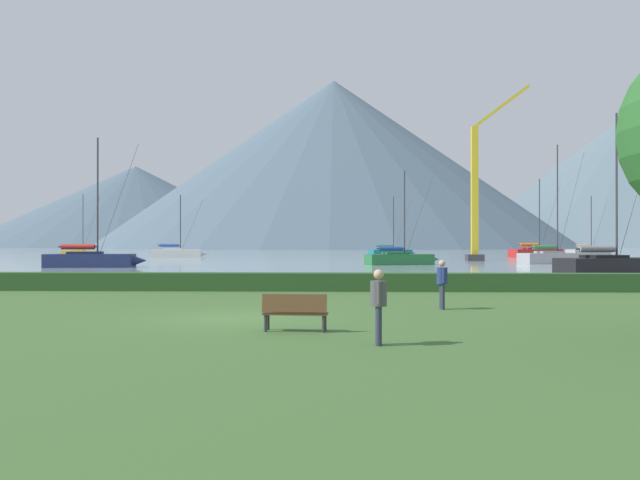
{
  "coord_description": "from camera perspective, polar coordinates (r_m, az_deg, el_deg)",
  "views": [
    {
      "loc": [
        3.31,
        -19.04,
        2.23
      ],
      "look_at": [
        0.47,
        63.22,
        2.58
      ],
      "focal_mm": 36.39,
      "sensor_mm": 36.0,
      "label": 1
    }
  ],
  "objects": [
    {
      "name": "sailboat_slip_4",
      "position": [
        104.16,
        18.49,
        -1.03
      ],
      "size": [
        9.36,
        5.01,
        11.99
      ],
      "rotation": [
        0.0,
        0.0,
        0.31
      ],
      "color": "red",
      "rests_on": "harbor_water"
    },
    {
      "name": "sailboat_slip_7",
      "position": [
        106.59,
        6.25,
        -1.08
      ],
      "size": [
        8.03,
        4.6,
        9.79
      ],
      "rotation": [
        0.0,
        0.0,
        0.35
      ],
      "color": "#19707A",
      "rests_on": "harbor_water"
    },
    {
      "name": "sailboat_slip_9",
      "position": [
        116.01,
        22.56,
        -0.99
      ],
      "size": [
        8.34,
        4.71,
        10.0
      ],
      "rotation": [
        0.0,
        0.0,
        0.34
      ],
      "color": "#9E9EA3",
      "rests_on": "harbor_water"
    },
    {
      "name": "sailboat_slip_8",
      "position": [
        101.17,
        -12.48,
        -1.1
      ],
      "size": [
        8.84,
        3.86,
        9.54
      ],
      "rotation": [
        0.0,
        0.0,
        0.18
      ],
      "color": "white",
      "rests_on": "harbor_water"
    },
    {
      "name": "sailboat_slip_2",
      "position": [
        66.29,
        7.07,
        -1.61
      ],
      "size": [
        7.94,
        4.29,
        9.56
      ],
      "rotation": [
        0.0,
        0.0,
        0.31
      ],
      "color": "#236B38",
      "rests_on": "harbor_water"
    },
    {
      "name": "dock_crane",
      "position": [
        81.86,
        13.61,
        3.51
      ],
      "size": [
        7.75,
        2.0,
        21.63
      ],
      "color": "#333338",
      "rests_on": "ground_plane"
    },
    {
      "name": "sailboat_slip_11",
      "position": [
        113.52,
        -20.32,
        -1.06
      ],
      "size": [
        6.75,
        2.47,
        10.23
      ],
      "rotation": [
        0.0,
        0.0,
        0.09
      ],
      "color": "gold",
      "rests_on": "harbor_water"
    },
    {
      "name": "hedge_line",
      "position": [
        30.28,
        -4.31,
        -3.68
      ],
      "size": [
        80.0,
        1.2,
        0.83
      ],
      "primitive_type": "cube",
      "color": "#284C23",
      "rests_on": "ground_plane"
    },
    {
      "name": "ground_plane",
      "position": [
        19.46,
        -7.88,
        -6.82
      ],
      "size": [
        1000.0,
        1000.0,
        0.0
      ],
      "primitive_type": "plane",
      "color": "#3D602D"
    },
    {
      "name": "distant_hill_far_shoulder",
      "position": [
        393.26,
        25.93,
        4.95
      ],
      "size": [
        197.47,
        197.47,
        75.25
      ],
      "primitive_type": "cone",
      "color": "slate",
      "rests_on": "ground_plane"
    },
    {
      "name": "distant_hill_east_ridge",
      "position": [
        443.2,
        -5.58,
        2.09
      ],
      "size": [
        193.65,
        193.65,
        40.46
      ],
      "primitive_type": "cone",
      "color": "#425666",
      "rests_on": "ground_plane"
    },
    {
      "name": "person_standing_walker",
      "position": [
        14.21,
        5.17,
        -5.32
      ],
      "size": [
        0.36,
        0.57,
        1.65
      ],
      "rotation": [
        0.0,
        0.0,
        -0.04
      ],
      "color": "#2D3347",
      "rests_on": "ground_plane"
    },
    {
      "name": "sailboat_slip_6",
      "position": [
        49.59,
        24.19,
        -1.97
      ],
      "size": [
        8.7,
        4.71,
        11.33
      ],
      "rotation": [
        0.0,
        0.0,
        0.31
      ],
      "color": "black",
      "rests_on": "harbor_water"
    },
    {
      "name": "distant_hill_west_ridge",
      "position": [
        309.18,
        1.22,
        6.7
      ],
      "size": [
        219.67,
        219.67,
        79.23
      ],
      "primitive_type": "cone",
      "color": "#4C6070",
      "rests_on": "ground_plane"
    },
    {
      "name": "person_seated_viewer",
      "position": [
        22.11,
        10.68,
        -3.5
      ],
      "size": [
        0.36,
        0.57,
        1.65
      ],
      "rotation": [
        0.0,
        0.0,
        0.09
      ],
      "color": "#2D3347",
      "rests_on": "ground_plane"
    },
    {
      "name": "distant_hill_central_peak",
      "position": [
        378.76,
        -15.92,
        2.85
      ],
      "size": [
        182.91,
        182.91,
        45.22
      ],
      "primitive_type": "cone",
      "color": "#4C6070",
      "rests_on": "ground_plane"
    },
    {
      "name": "park_bench_near_path",
      "position": [
        16.34,
        -2.22,
        -6.22
      ],
      "size": [
        1.65,
        0.6,
        0.95
      ],
      "rotation": [
        0.0,
        0.0,
        -0.08
      ],
      "color": "brown",
      "rests_on": "ground_plane"
    },
    {
      "name": "sailboat_slip_1",
      "position": [
        73.52,
        19.85,
        -1.41
      ],
      "size": [
        8.41,
        4.49,
        12.73
      ],
      "rotation": [
        0.0,
        0.0,
        0.3
      ],
      "color": "#9E9EA3",
      "rests_on": "harbor_water"
    },
    {
      "name": "harbor_water",
      "position": [
        156.09,
        0.76,
        -1.06
      ],
      "size": [
        320.0,
        246.0,
        0.0
      ],
      "primitive_type": "cube",
      "color": "#8C9EA3",
      "rests_on": "ground_plane"
    },
    {
      "name": "sailboat_slip_5",
      "position": [
        62.26,
        -19.45,
        -1.6
      ],
      "size": [
        9.04,
        3.48,
        11.77
      ],
      "rotation": [
        0.0,
        0.0,
        0.11
      ],
      "color": "navy",
      "rests_on": "harbor_water"
    }
  ]
}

